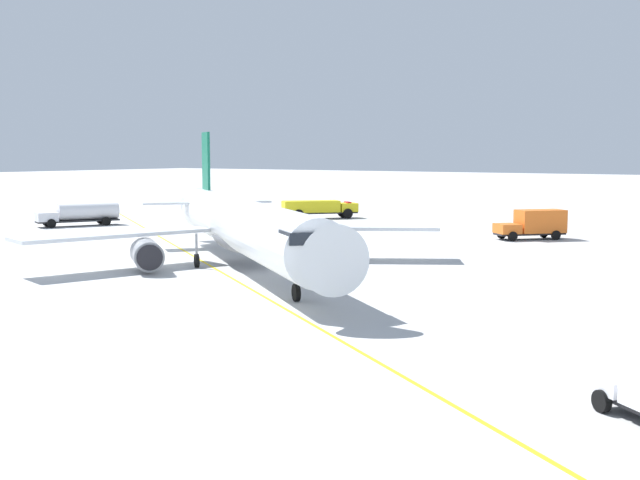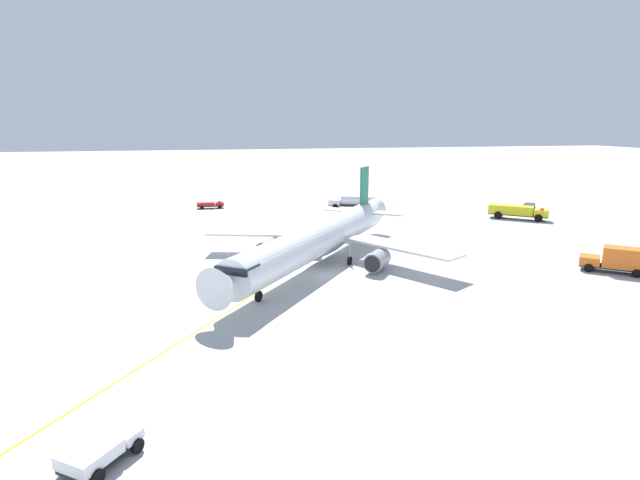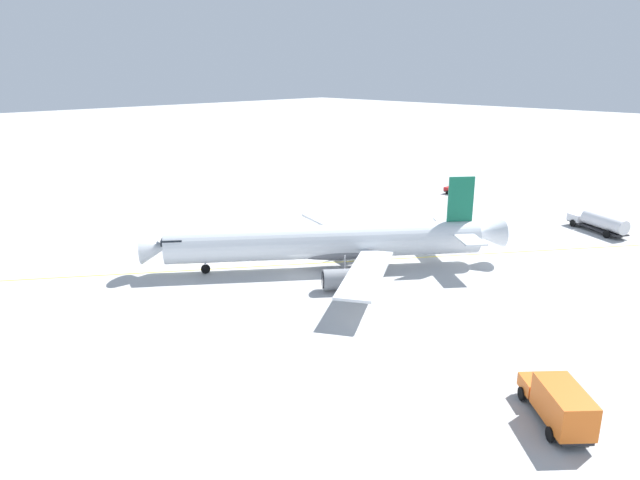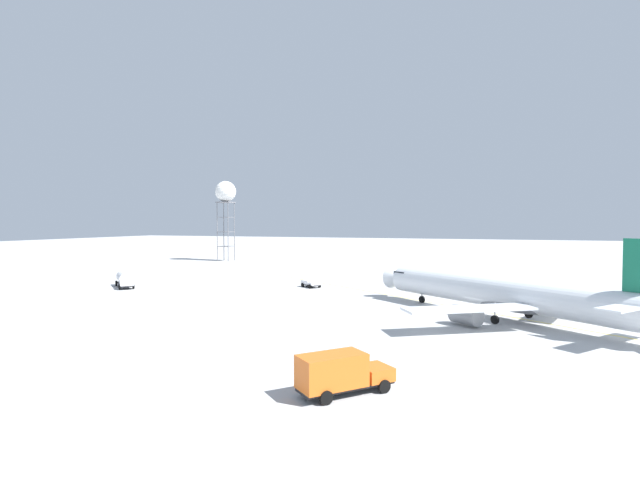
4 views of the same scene
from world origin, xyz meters
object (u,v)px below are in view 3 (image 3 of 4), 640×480
at_px(ops_pickup_truck, 458,191).
at_px(fuel_tanker_truck_extra, 599,222).
at_px(catering_truck_truck, 559,403).
at_px(airliner_main, 329,243).

height_order(ops_pickup_truck, fuel_tanker_truck_extra, fuel_tanker_truck_extra).
xyz_separation_m(catering_truck_truck, ops_pickup_truck, (-45.99, 59.73, -0.85)).
xyz_separation_m(airliner_main, ops_pickup_truck, (-12.31, 48.01, -2.43)).
bearing_deg(fuel_tanker_truck_extra, catering_truck_truck, 133.15).
distance_m(catering_truck_truck, ops_pickup_truck, 75.39).
bearing_deg(airliner_main, fuel_tanker_truck_extra, -165.07).
relative_size(airliner_main, ops_pickup_truck, 6.73).
bearing_deg(ops_pickup_truck, airliner_main, -76.64).
distance_m(airliner_main, fuel_tanker_truck_extra, 43.80).
xyz_separation_m(airliner_main, catering_truck_truck, (33.68, -11.72, -1.58)).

